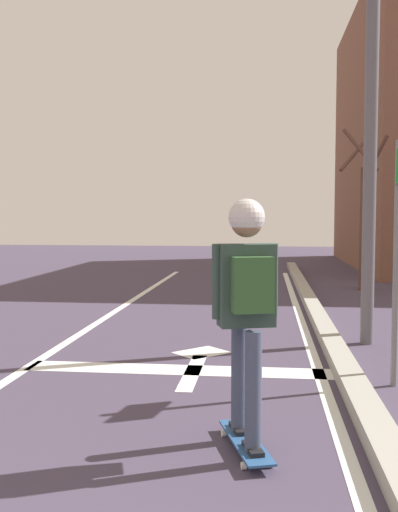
# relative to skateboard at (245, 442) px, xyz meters

# --- Properties ---
(lane_line_center) EXTENTS (0.12, 20.00, 0.01)m
(lane_line_center) POSITION_rel_skateboard_xyz_m (-2.35, 2.46, -0.06)
(lane_line_center) COLOR silver
(lane_line_center) RESTS_ON ground
(lane_line_curbside) EXTENTS (0.12, 20.00, 0.01)m
(lane_line_curbside) POSITION_rel_skateboard_xyz_m (0.68, 2.46, -0.06)
(lane_line_curbside) COLOR silver
(lane_line_curbside) RESTS_ON ground
(stop_bar) EXTENTS (3.18, 0.40, 0.01)m
(stop_bar) POSITION_rel_skateboard_xyz_m (-0.76, 2.02, -0.06)
(stop_bar) COLOR silver
(stop_bar) RESTS_ON ground
(lane_arrow_stem) EXTENTS (0.16, 1.40, 0.01)m
(lane_arrow_stem) POSITION_rel_skateboard_xyz_m (-0.60, 1.96, -0.06)
(lane_arrow_stem) COLOR silver
(lane_arrow_stem) RESTS_ON ground
(lane_arrow_head) EXTENTS (0.71, 0.71, 0.01)m
(lane_arrow_head) POSITION_rel_skateboard_xyz_m (-0.60, 2.81, -0.06)
(lane_arrow_head) COLOR silver
(lane_arrow_head) RESTS_ON ground
(curb_strip) EXTENTS (0.24, 24.00, 0.14)m
(curb_strip) POSITION_rel_skateboard_xyz_m (0.93, 2.46, 0.01)
(curb_strip) COLOR #9C9B90
(curb_strip) RESTS_ON ground
(skateboard) EXTENTS (0.42, 0.84, 0.08)m
(skateboard) POSITION_rel_skateboard_xyz_m (0.00, 0.00, 0.00)
(skateboard) COLOR #285085
(skateboard) RESTS_ON ground
(skater) EXTENTS (0.44, 0.61, 1.63)m
(skater) POSITION_rel_skateboard_xyz_m (0.00, -0.02, 1.04)
(skater) COLOR #3F4860
(skater) RESTS_ON skateboard
(traffic_signal_mast) EXTENTS (5.40, 0.34, 5.51)m
(traffic_signal_mast) POSITION_rel_skateboard_xyz_m (-0.19, 3.52, 3.98)
(traffic_signal_mast) COLOR #5E5B5F
(traffic_signal_mast) RESTS_ON ground
(street_sign_post) EXTENTS (0.13, 0.44, 2.29)m
(street_sign_post) POSITION_rel_skateboard_xyz_m (1.33, 1.69, 1.43)
(street_sign_post) COLOR slate
(street_sign_post) RESTS_ON ground
(roadside_tree) EXTENTS (1.04, 1.07, 3.43)m
(roadside_tree) POSITION_rel_skateboard_xyz_m (2.23, 8.90, 1.46)
(roadside_tree) COLOR brown
(roadside_tree) RESTS_ON ground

